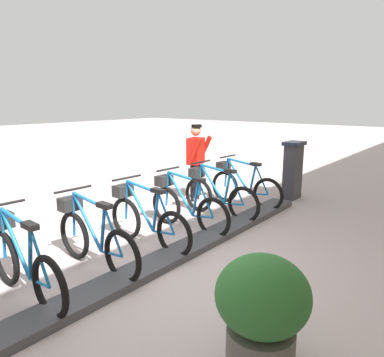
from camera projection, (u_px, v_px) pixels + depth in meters
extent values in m
plane|color=#C0ADAE|center=(164.00, 263.00, 4.86)|extent=(60.00, 60.00, 0.00)
cube|color=#47474C|center=(164.00, 260.00, 4.85)|extent=(0.44, 7.32, 0.10)
cube|color=#38383D|center=(293.00, 172.00, 7.98)|extent=(0.28, 0.44, 1.20)
cube|color=#194C8C|center=(287.00, 156.00, 8.00)|extent=(0.03, 0.30, 0.40)
cube|color=black|center=(294.00, 143.00, 7.85)|extent=(0.36, 0.52, 0.08)
torus|color=black|center=(268.00, 194.00, 7.11)|extent=(0.67, 0.09, 0.67)
torus|color=black|center=(225.00, 186.00, 7.79)|extent=(0.67, 0.09, 0.67)
cylinder|color=blue|center=(238.00, 176.00, 7.51)|extent=(0.60, 0.07, 0.70)
cylinder|color=blue|center=(253.00, 180.00, 7.30)|extent=(0.16, 0.05, 0.61)
cylinder|color=blue|center=(241.00, 162.00, 7.41)|extent=(0.69, 0.07, 0.11)
cylinder|color=blue|center=(259.00, 194.00, 7.26)|extent=(0.43, 0.05, 0.09)
cylinder|color=blue|center=(262.00, 180.00, 7.15)|extent=(0.33, 0.04, 0.56)
cylinder|color=blue|center=(226.00, 173.00, 7.70)|extent=(0.10, 0.04, 0.62)
cube|color=black|center=(256.00, 164.00, 7.19)|extent=(0.22, 0.11, 0.06)
cylinder|color=black|center=(228.00, 156.00, 7.61)|extent=(0.05, 0.54, 0.03)
cube|color=#2D2D2D|center=(223.00, 166.00, 7.72)|extent=(0.21, 0.29, 0.18)
torus|color=black|center=(244.00, 205.00, 6.41)|extent=(0.67, 0.09, 0.67)
torus|color=black|center=(199.00, 195.00, 7.08)|extent=(0.67, 0.09, 0.67)
cylinder|color=#1475B8|center=(212.00, 184.00, 6.80)|extent=(0.60, 0.07, 0.70)
cylinder|color=#1475B8|center=(227.00, 188.00, 6.59)|extent=(0.16, 0.05, 0.61)
cylinder|color=#1475B8|center=(215.00, 169.00, 6.70)|extent=(0.69, 0.07, 0.11)
cylinder|color=#1475B8|center=(234.00, 204.00, 6.55)|extent=(0.43, 0.05, 0.09)
cylinder|color=#1475B8|center=(237.00, 189.00, 6.45)|extent=(0.33, 0.04, 0.56)
cylinder|color=#1475B8|center=(200.00, 180.00, 6.99)|extent=(0.10, 0.04, 0.62)
cube|color=black|center=(230.00, 171.00, 6.48)|extent=(0.22, 0.11, 0.06)
cylinder|color=black|center=(201.00, 162.00, 6.90)|extent=(0.05, 0.54, 0.03)
cube|color=#2D2D2D|center=(197.00, 172.00, 7.02)|extent=(0.21, 0.29, 0.18)
torus|color=black|center=(213.00, 218.00, 5.70)|extent=(0.67, 0.09, 0.67)
torus|color=black|center=(166.00, 205.00, 6.37)|extent=(0.67, 0.09, 0.67)
cylinder|color=#1877C4|center=(180.00, 193.00, 6.09)|extent=(0.60, 0.07, 0.70)
cylinder|color=#1877C4|center=(196.00, 199.00, 5.88)|extent=(0.16, 0.05, 0.61)
cylinder|color=#1877C4|center=(183.00, 177.00, 5.99)|extent=(0.69, 0.07, 0.11)
cylinder|color=#1877C4|center=(203.00, 217.00, 5.84)|extent=(0.43, 0.05, 0.09)
cylinder|color=#1877C4|center=(206.00, 200.00, 5.74)|extent=(0.33, 0.04, 0.56)
cylinder|color=#1877C4|center=(167.00, 189.00, 6.29)|extent=(0.10, 0.04, 0.62)
cube|color=black|center=(199.00, 180.00, 5.77)|extent=(0.22, 0.11, 0.06)
cylinder|color=black|center=(168.00, 169.00, 6.19)|extent=(0.05, 0.54, 0.03)
cube|color=#2D2D2D|center=(164.00, 181.00, 6.31)|extent=(0.21, 0.29, 0.18)
torus|color=black|center=(174.00, 234.00, 4.99)|extent=(0.67, 0.09, 0.67)
torus|color=black|center=(126.00, 219.00, 5.66)|extent=(0.67, 0.09, 0.67)
cylinder|color=blue|center=(140.00, 206.00, 5.38)|extent=(0.60, 0.07, 0.70)
cylinder|color=blue|center=(156.00, 212.00, 5.17)|extent=(0.16, 0.05, 0.61)
cylinder|color=blue|center=(142.00, 187.00, 5.28)|extent=(0.69, 0.07, 0.11)
cylinder|color=blue|center=(163.00, 233.00, 5.13)|extent=(0.43, 0.05, 0.09)
cylinder|color=blue|center=(166.00, 213.00, 5.03)|extent=(0.33, 0.04, 0.56)
cylinder|color=blue|center=(127.00, 200.00, 5.58)|extent=(0.10, 0.04, 0.62)
cube|color=black|center=(158.00, 191.00, 5.06)|extent=(0.22, 0.11, 0.06)
cylinder|color=black|center=(127.00, 178.00, 5.48)|extent=(0.05, 0.54, 0.03)
cube|color=#2D2D2D|center=(123.00, 191.00, 5.60)|extent=(0.21, 0.29, 0.18)
torus|color=black|center=(122.00, 257.00, 4.28)|extent=(0.67, 0.09, 0.67)
torus|color=black|center=(74.00, 235.00, 4.95)|extent=(0.67, 0.09, 0.67)
cylinder|color=blue|center=(87.00, 221.00, 4.68)|extent=(0.60, 0.07, 0.70)
cylinder|color=blue|center=(103.00, 230.00, 4.46)|extent=(0.16, 0.05, 0.61)
cylinder|color=blue|center=(88.00, 200.00, 4.57)|extent=(0.69, 0.07, 0.11)
cylinder|color=blue|center=(111.00, 254.00, 4.42)|extent=(0.43, 0.05, 0.09)
cylinder|color=blue|center=(113.00, 232.00, 4.32)|extent=(0.33, 0.04, 0.56)
cylinder|color=blue|center=(74.00, 215.00, 4.87)|extent=(0.10, 0.04, 0.62)
cube|color=black|center=(104.00, 205.00, 4.36)|extent=(0.22, 0.11, 0.06)
cylinder|color=black|center=(73.00, 189.00, 4.78)|extent=(0.05, 0.54, 0.03)
cube|color=#2D2D2D|center=(70.00, 204.00, 4.89)|extent=(0.21, 0.29, 0.18)
torus|color=black|center=(50.00, 287.00, 3.57)|extent=(0.67, 0.09, 0.67)
torus|color=black|center=(5.00, 258.00, 4.25)|extent=(0.67, 0.09, 0.67)
cylinder|color=#1971B8|center=(15.00, 243.00, 3.97)|extent=(0.60, 0.07, 0.70)
cylinder|color=#1971B8|center=(30.00, 254.00, 3.76)|extent=(0.16, 0.05, 0.61)
cylinder|color=#1971B8|center=(15.00, 218.00, 3.87)|extent=(0.69, 0.07, 0.11)
cylinder|color=#1971B8|center=(40.00, 283.00, 3.72)|extent=(0.43, 0.05, 0.09)
cylinder|color=#1971B8|center=(40.00, 258.00, 3.61)|extent=(0.33, 0.04, 0.56)
cylinder|color=#1971B8|center=(3.00, 234.00, 4.16)|extent=(0.10, 0.04, 0.62)
cube|color=black|center=(30.00, 226.00, 3.65)|extent=(0.22, 0.11, 0.06)
cylinder|color=black|center=(1.00, 205.00, 4.07)|extent=(0.05, 0.54, 0.03)
cube|color=white|center=(200.00, 197.00, 8.00)|extent=(0.28, 0.17, 0.10)
cube|color=white|center=(191.00, 199.00, 7.85)|extent=(0.28, 0.17, 0.10)
cylinder|color=black|center=(197.00, 180.00, 7.93)|extent=(0.15, 0.15, 0.82)
cylinder|color=black|center=(194.00, 182.00, 7.76)|extent=(0.15, 0.15, 0.82)
cube|color=red|center=(196.00, 151.00, 7.70)|extent=(0.35, 0.45, 0.56)
cylinder|color=red|center=(205.00, 148.00, 7.88)|extent=(0.35, 0.18, 0.57)
cylinder|color=red|center=(195.00, 151.00, 7.42)|extent=(0.35, 0.18, 0.57)
sphere|color=tan|center=(196.00, 131.00, 7.61)|extent=(0.22, 0.22, 0.22)
cylinder|color=black|center=(197.00, 126.00, 7.58)|extent=(0.22, 0.22, 0.06)
cylinder|color=#59544C|center=(260.00, 348.00, 2.94)|extent=(0.56, 0.56, 0.35)
ellipsoid|color=#2B682B|center=(262.00, 295.00, 2.84)|extent=(0.76, 0.76, 0.64)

